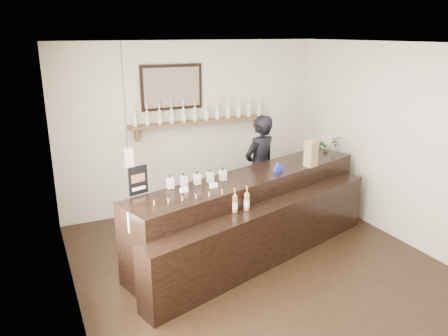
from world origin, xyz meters
TOP-DOWN VIEW (x-y plane):
  - ground at (0.00, 0.00)m, footprint 5.00×5.00m
  - room_shell at (0.00, 0.00)m, footprint 5.00×5.00m
  - back_wall_decor at (-0.15, 2.37)m, footprint 2.66×0.96m
  - counter at (0.16, 0.56)m, footprint 3.83×2.09m
  - promo_sign at (-1.41, 0.62)m, footprint 0.25×0.09m
  - paper_bag at (1.13, 0.70)m, footprint 0.21×0.18m
  - tape_dispenser at (0.58, 0.69)m, footprint 0.15×0.09m
  - side_cabinet at (2.00, 1.47)m, footprint 0.47×0.60m
  - potted_plant at (2.00, 1.47)m, footprint 0.50×0.46m
  - shopkeeper at (0.78, 1.55)m, footprint 0.81×0.65m

SIDE VIEW (x-z plane):
  - ground at x=0.00m, z-range 0.00..0.00m
  - side_cabinet at x=2.00m, z-range 0.00..0.80m
  - counter at x=0.16m, z-range -0.12..1.12m
  - shopkeeper at x=0.78m, z-range 0.00..1.92m
  - potted_plant at x=2.00m, z-range 0.80..1.26m
  - tape_dispenser at x=0.58m, z-range 1.05..1.17m
  - promo_sign at x=-1.41m, z-range 1.06..1.41m
  - paper_bag at x=1.13m, z-range 1.06..1.44m
  - room_shell at x=0.00m, z-range -0.80..4.20m
  - back_wall_decor at x=-0.15m, z-range 0.91..2.60m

